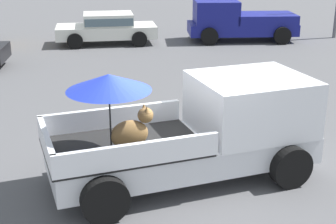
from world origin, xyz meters
TOP-DOWN VIEW (x-y plane):
  - ground_plane at (0.00, 0.00)m, footprint 80.00×80.00m
  - pickup_truck_main at (0.40, 0.04)m, footprint 5.24×2.75m
  - pickup_truck_far at (5.81, 12.52)m, footprint 5.04×2.80m
  - parked_sedan_far at (0.02, 13.13)m, footprint 4.41×2.21m

SIDE VIEW (x-z plane):
  - ground_plane at x=0.00m, z-range 0.00..0.00m
  - parked_sedan_far at x=0.02m, z-range 0.08..1.41m
  - pickup_truck_far at x=5.81m, z-range -0.03..1.77m
  - pickup_truck_main at x=0.40m, z-range -0.15..2.12m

